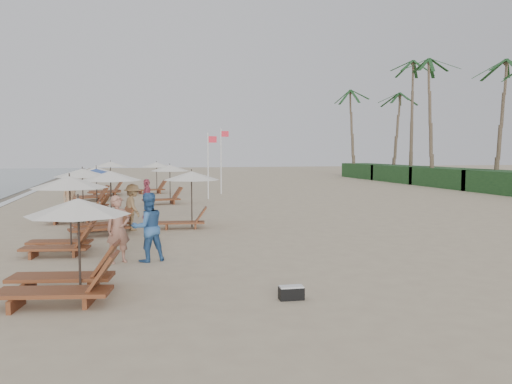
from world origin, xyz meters
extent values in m
plane|color=tan|center=(0.00, 0.00, 0.00)|extent=(160.00, 160.00, 0.00)
cube|color=#193D1C|center=(22.00, 22.00, 0.80)|extent=(3.20, 8.00, 1.60)
cube|color=#193D1C|center=(22.00, 29.50, 0.80)|extent=(3.20, 8.00, 1.60)
cube|color=#193D1C|center=(22.00, 37.00, 0.80)|extent=(3.20, 8.00, 1.60)
cylinder|color=brown|center=(22.90, 18.00, 4.90)|extent=(0.36, 0.36, 9.80)
cylinder|color=brown|center=(21.10, 23.20, 5.30)|extent=(0.36, 0.36, 10.60)
cylinder|color=brown|center=(22.00, 28.40, 5.70)|extent=(0.36, 0.36, 11.40)
cylinder|color=brown|center=(22.90, 33.60, 4.50)|extent=(0.36, 0.36, 9.00)
cylinder|color=brown|center=(21.10, 38.80, 4.90)|extent=(0.36, 0.36, 9.80)
cylinder|color=black|center=(-5.22, -4.42, 0.99)|extent=(0.05, 0.05, 1.98)
cone|color=silver|center=(-5.22, -4.42, 1.88)|extent=(2.12, 2.12, 0.35)
cylinder|color=black|center=(-5.90, 0.51, 1.10)|extent=(0.05, 0.05, 2.21)
cone|color=silver|center=(-5.90, 0.51, 2.11)|extent=(2.24, 2.24, 0.35)
cylinder|color=black|center=(-4.84, 3.98, 1.11)|extent=(0.05, 0.05, 2.22)
cone|color=silver|center=(-4.84, 3.98, 2.12)|extent=(2.23, 2.23, 0.35)
cylinder|color=black|center=(-6.12, 7.54, 1.10)|extent=(0.05, 0.05, 2.20)
cone|color=silver|center=(-6.12, 7.54, 2.10)|extent=(2.37, 2.37, 0.35)
cylinder|color=black|center=(-5.79, 11.76, 1.03)|extent=(0.05, 0.05, 2.05)
cone|color=#324D94|center=(-5.79, 11.76, 1.95)|extent=(2.38, 2.38, 0.35)
cylinder|color=black|center=(-6.10, 17.08, 1.00)|extent=(0.05, 0.05, 1.99)
cone|color=silver|center=(-6.10, 17.08, 1.89)|extent=(2.03, 2.03, 0.35)
cylinder|color=black|center=(-5.38, 20.72, 1.12)|extent=(0.05, 0.05, 2.25)
cone|color=silver|center=(-5.38, 20.72, 2.15)|extent=(2.29, 2.29, 0.35)
cylinder|color=black|center=(-1.78, 4.83, 1.07)|extent=(0.05, 0.05, 2.15)
cone|color=silver|center=(-1.78, 4.83, 2.05)|extent=(2.24, 2.24, 0.35)
cylinder|color=black|center=(-1.89, 14.32, 1.07)|extent=(0.05, 0.05, 2.15)
cone|color=silver|center=(-1.89, 14.32, 2.05)|extent=(2.24, 2.24, 0.35)
cylinder|color=black|center=(-2.23, 21.98, 1.07)|extent=(0.05, 0.05, 2.15)
cone|color=silver|center=(-2.23, 21.98, 2.05)|extent=(2.24, 2.24, 0.35)
imported|color=#A9705C|center=(-4.50, -1.26, 0.92)|extent=(0.79, 0.67, 1.83)
imported|color=#315D95|center=(-3.72, -1.28, 0.95)|extent=(1.11, 0.98, 1.89)
imported|color=olive|center=(-4.07, 4.51, 0.89)|extent=(0.97, 1.29, 1.78)
imported|color=#B8495E|center=(-3.42, 7.99, 0.89)|extent=(0.47, 1.06, 1.78)
imported|color=tan|center=(-6.99, 10.65, 0.85)|extent=(0.97, 0.98, 1.70)
cube|color=black|center=(-1.03, -5.69, 0.13)|extent=(0.52, 0.28, 0.25)
cube|color=silver|center=(-1.03, -5.69, 0.26)|extent=(0.50, 0.26, 0.04)
cylinder|color=silver|center=(0.66, 16.49, 2.08)|extent=(0.08, 0.08, 4.15)
cube|color=#E82B3D|center=(0.94, 16.49, 3.75)|extent=(0.55, 0.02, 0.40)
cylinder|color=silver|center=(2.15, 20.17, 2.31)|extent=(0.08, 0.08, 4.63)
cube|color=#E82B3D|center=(2.43, 20.17, 4.23)|extent=(0.55, 0.02, 0.40)
camera|label=1|loc=(-4.20, -15.42, 3.02)|focal=35.89mm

